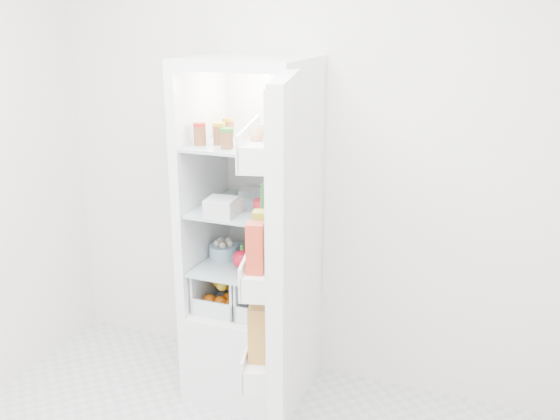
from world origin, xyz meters
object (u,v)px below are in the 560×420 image
at_px(red_cabbage, 276,242).
at_px(fridge_door, 277,247).
at_px(refrigerator, 256,273).
at_px(mushroom_bowl, 224,251).

relative_size(red_cabbage, fridge_door, 0.14).
relative_size(refrigerator, fridge_door, 1.38).
bearing_deg(red_cabbage, fridge_door, -67.82).
distance_m(red_cabbage, fridge_door, 0.78).
xyz_separation_m(refrigerator, mushroom_bowl, (-0.17, -0.05, 0.12)).
xyz_separation_m(refrigerator, fridge_door, (0.38, -0.63, 0.43)).
relative_size(red_cabbage, mushroom_bowl, 1.18).
bearing_deg(fridge_door, red_cabbage, 7.76).
distance_m(red_cabbage, mushroom_bowl, 0.29).
bearing_deg(fridge_door, refrigerator, 16.46).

